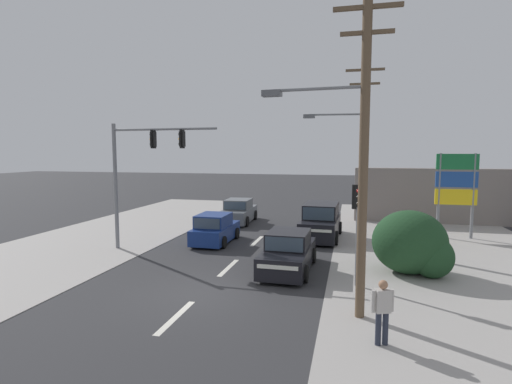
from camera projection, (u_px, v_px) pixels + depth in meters
name	position (u px, v px, depth m)	size (l,w,h in m)	color
ground_plane	(201.00, 293.00, 13.24)	(140.00, 140.00, 0.00)	#303033
lane_dash_near	(176.00, 317.00, 11.31)	(0.20, 2.40, 0.01)	silver
lane_dash_mid	(229.00, 268.00, 16.15)	(0.20, 2.40, 0.01)	silver
lane_dash_far	(257.00, 241.00, 20.98)	(0.20, 2.40, 0.01)	silver
kerb_right_verge	(481.00, 294.00, 13.09)	(10.00, 44.00, 0.02)	#A39E99
kerb_left_verge	(65.00, 250.00, 19.09)	(8.00, 40.00, 0.02)	#A39E99
utility_pole_foreground_right	(358.00, 147.00, 10.87)	(3.78, 0.47, 8.91)	brown
utility_pole_midground_right	(360.00, 148.00, 19.25)	(3.78, 0.51, 8.99)	brown
traffic_signal_mast	(139.00, 163.00, 18.65)	(5.29, 0.49, 6.00)	slate
pedestal_signal_right_kerb	(358.00, 218.00, 13.64)	(0.44, 0.30, 3.56)	slate
shopping_plaza_sign	(456.00, 183.00, 21.42)	(2.10, 0.16, 4.60)	slate
roadside_bush	(413.00, 244.00, 15.22)	(2.93, 2.51, 2.45)	#1E4223
shopfront_wall_far	(449.00, 196.00, 25.99)	(12.00, 1.00, 3.60)	gray
hatchback_oncoming_near	(215.00, 229.00, 20.50)	(1.79, 3.64, 1.53)	navy
sedan_oncoming_mid	(288.00, 253.00, 15.74)	(1.95, 4.27, 1.56)	black
suv_receding_far	(321.00, 222.00, 21.60)	(2.19, 4.60, 1.90)	black
sedan_crossing_left	(239.00, 212.00, 26.45)	(2.00, 4.29, 1.56)	slate
pedestrian_at_kerb	(382.00, 309.00, 9.56)	(0.53, 0.33, 1.63)	#232838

